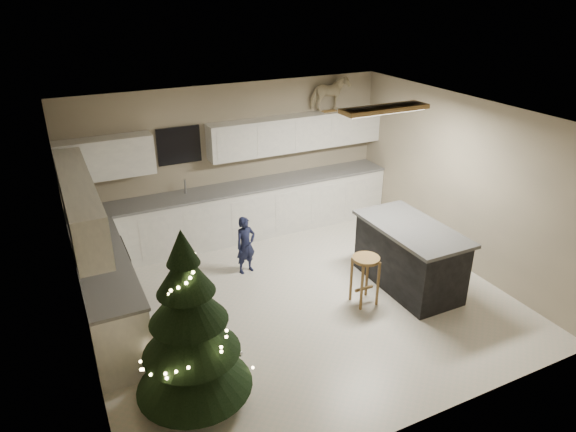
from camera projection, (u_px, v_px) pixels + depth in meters
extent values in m
plane|color=beige|center=(299.00, 299.00, 7.22)|extent=(5.50, 5.50, 0.00)
cube|color=tan|center=(232.00, 161.00, 8.73)|extent=(5.50, 0.02, 2.60)
cube|color=tan|center=(426.00, 318.00, 4.64)|extent=(5.50, 0.02, 2.60)
cube|color=tan|center=(76.00, 262.00, 5.58)|extent=(0.02, 5.00, 2.60)
cube|color=tan|center=(461.00, 183.00, 7.79)|extent=(0.02, 5.00, 2.60)
cube|color=silver|center=(301.00, 117.00, 6.14)|extent=(5.50, 5.00, 0.02)
cube|color=brown|center=(385.00, 109.00, 6.77)|extent=(1.25, 0.32, 0.06)
cube|color=white|center=(384.00, 111.00, 6.78)|extent=(1.15, 0.24, 0.02)
cube|color=white|center=(241.00, 213.00, 8.83)|extent=(5.48, 0.60, 0.90)
cube|color=white|center=(107.00, 294.00, 6.55)|extent=(0.60, 2.60, 0.90)
cube|color=slate|center=(240.00, 188.00, 8.63)|extent=(5.48, 0.62, 0.04)
cube|color=slate|center=(103.00, 261.00, 6.35)|extent=(0.62, 2.60, 0.04)
cube|color=white|center=(105.00, 158.00, 7.59)|extent=(1.40, 0.35, 0.60)
cube|color=white|center=(297.00, 133.00, 8.88)|extent=(3.20, 0.35, 0.60)
cube|color=white|center=(79.00, 202.00, 6.08)|extent=(0.35, 2.60, 0.60)
cube|color=black|center=(179.00, 145.00, 8.17)|extent=(0.70, 0.04, 0.60)
cube|color=#99999E|center=(188.00, 198.00, 8.29)|extent=(0.55, 0.40, 0.06)
cylinder|color=#99999E|center=(185.00, 186.00, 8.30)|extent=(0.03, 0.03, 0.24)
cube|color=black|center=(105.00, 282.00, 6.80)|extent=(0.64, 0.75, 0.90)
cube|color=black|center=(78.00, 246.00, 6.45)|extent=(0.10, 0.75, 0.30)
cube|color=black|center=(409.00, 258.00, 7.40)|extent=(0.80, 1.60, 0.90)
cube|color=#2B2B2E|center=(412.00, 228.00, 7.20)|extent=(0.90, 1.70, 0.05)
cylinder|color=brown|center=(366.00, 259.00, 6.88)|extent=(0.37, 0.37, 0.04)
cylinder|color=brown|center=(362.00, 288.00, 6.87)|extent=(0.04, 0.04, 0.67)
cylinder|color=brown|center=(378.00, 284.00, 6.98)|extent=(0.04, 0.04, 0.67)
cylinder|color=brown|center=(351.00, 279.00, 7.08)|extent=(0.04, 0.04, 0.67)
cylinder|color=brown|center=(367.00, 275.00, 7.19)|extent=(0.04, 0.04, 0.67)
cube|color=brown|center=(364.00, 289.00, 7.08)|extent=(0.28, 0.03, 0.03)
cylinder|color=#3F2816|center=(196.00, 388.00, 5.46)|extent=(0.11, 0.11, 0.27)
cone|color=black|center=(193.00, 361.00, 5.31)|extent=(1.22, 1.22, 0.63)
cone|color=black|center=(190.00, 330.00, 5.14)|extent=(1.00, 1.00, 0.54)
cone|color=black|center=(187.00, 300.00, 4.99)|extent=(0.79, 0.79, 0.49)
cone|color=black|center=(184.00, 272.00, 4.86)|extent=(0.57, 0.57, 0.45)
cone|color=black|center=(182.00, 247.00, 4.75)|extent=(0.32, 0.32, 0.36)
sphere|color=#FFD88C|center=(251.00, 364.00, 5.68)|extent=(0.03, 0.03, 0.03)
sphere|color=#FFD88C|center=(241.00, 352.00, 5.80)|extent=(0.03, 0.03, 0.03)
sphere|color=#FFD88C|center=(227.00, 343.00, 5.88)|extent=(0.03, 0.03, 0.03)
sphere|color=#FFD88C|center=(212.00, 338.00, 5.91)|extent=(0.03, 0.03, 0.03)
sphere|color=#FFD88C|center=(196.00, 336.00, 5.89)|extent=(0.03, 0.03, 0.03)
sphere|color=#FFD88C|center=(180.00, 336.00, 5.81)|extent=(0.03, 0.03, 0.03)
sphere|color=#FFD88C|center=(165.00, 340.00, 5.70)|extent=(0.03, 0.03, 0.03)
sphere|color=#FFD88C|center=(153.00, 345.00, 5.55)|extent=(0.03, 0.03, 0.03)
sphere|color=#FFD88C|center=(145.00, 352.00, 5.39)|extent=(0.03, 0.03, 0.03)
sphere|color=#FFD88C|center=(141.00, 360.00, 5.23)|extent=(0.03, 0.03, 0.03)
sphere|color=#FFD88C|center=(142.00, 367.00, 5.07)|extent=(0.03, 0.03, 0.03)
sphere|color=#FFD88C|center=(148.00, 372.00, 4.95)|extent=(0.03, 0.03, 0.03)
sphere|color=#FFD88C|center=(159.00, 375.00, 4.86)|extent=(0.03, 0.03, 0.03)
sphere|color=#FFD88C|center=(173.00, 375.00, 4.80)|extent=(0.03, 0.03, 0.03)
sphere|color=#FFD88C|center=(188.00, 372.00, 4.79)|extent=(0.03, 0.03, 0.03)
sphere|color=#FFD88C|center=(202.00, 365.00, 4.82)|extent=(0.03, 0.03, 0.03)
sphere|color=#FFD88C|center=(214.00, 356.00, 4.88)|extent=(0.03, 0.03, 0.03)
sphere|color=#FFD88C|center=(223.00, 346.00, 4.96)|extent=(0.03, 0.03, 0.03)
sphere|color=#FFD88C|center=(228.00, 335.00, 5.06)|extent=(0.03, 0.03, 0.03)
sphere|color=#FFD88C|center=(228.00, 324.00, 5.15)|extent=(0.03, 0.03, 0.03)
sphere|color=#FFD88C|center=(225.00, 314.00, 5.24)|extent=(0.03, 0.03, 0.03)
sphere|color=#FFD88C|center=(219.00, 306.00, 5.30)|extent=(0.03, 0.03, 0.03)
sphere|color=#FFD88C|center=(211.00, 300.00, 5.34)|extent=(0.03, 0.03, 0.03)
sphere|color=#FFD88C|center=(201.00, 295.00, 5.36)|extent=(0.03, 0.03, 0.03)
sphere|color=#FFD88C|center=(191.00, 292.00, 5.34)|extent=(0.03, 0.03, 0.03)
sphere|color=#FFD88C|center=(182.00, 291.00, 5.29)|extent=(0.03, 0.03, 0.03)
sphere|color=#FFD88C|center=(173.00, 291.00, 5.22)|extent=(0.03, 0.03, 0.03)
sphere|color=#FFD88C|center=(166.00, 292.00, 5.13)|extent=(0.03, 0.03, 0.03)
sphere|color=#FFD88C|center=(162.00, 293.00, 5.04)|extent=(0.03, 0.03, 0.03)
sphere|color=#FFD88C|center=(160.00, 295.00, 4.95)|extent=(0.03, 0.03, 0.03)
sphere|color=#FFD88C|center=(161.00, 295.00, 4.87)|extent=(0.03, 0.03, 0.03)
sphere|color=#FFD88C|center=(164.00, 295.00, 4.80)|extent=(0.03, 0.03, 0.03)
sphere|color=#FFD88C|center=(169.00, 294.00, 4.75)|extent=(0.03, 0.03, 0.03)
sphere|color=#FFD88C|center=(175.00, 292.00, 4.72)|extent=(0.03, 0.03, 0.03)
sphere|color=#FFD88C|center=(182.00, 288.00, 4.71)|extent=(0.03, 0.03, 0.03)
sphere|color=#FFD88C|center=(188.00, 283.00, 4.72)|extent=(0.03, 0.03, 0.03)
sphere|color=#FFD88C|center=(192.00, 277.00, 4.74)|extent=(0.03, 0.03, 0.03)
sphere|color=#FFD88C|center=(195.00, 271.00, 4.76)|extent=(0.03, 0.03, 0.03)
sphere|color=#FFD88C|center=(197.00, 265.00, 4.79)|extent=(0.03, 0.03, 0.03)
sphere|color=#FFD88C|center=(196.00, 259.00, 4.81)|extent=(0.03, 0.03, 0.03)
sphere|color=#FFD88C|center=(195.00, 254.00, 4.83)|extent=(0.03, 0.03, 0.03)
sphere|color=#FFD88C|center=(192.00, 250.00, 4.83)|extent=(0.03, 0.03, 0.03)
sphere|color=#FFD88C|center=(189.00, 245.00, 4.82)|extent=(0.03, 0.03, 0.03)
sphere|color=#FFD88C|center=(185.00, 242.00, 4.81)|extent=(0.03, 0.03, 0.03)
sphere|color=#FFD88C|center=(182.00, 239.00, 4.78)|extent=(0.03, 0.03, 0.03)
sphere|color=silver|center=(243.00, 357.00, 5.59)|extent=(0.06, 0.06, 0.06)
sphere|color=silver|center=(156.00, 347.00, 5.52)|extent=(0.06, 0.06, 0.06)
sphere|color=silver|center=(191.00, 381.00, 4.85)|extent=(0.06, 0.06, 0.06)
sphere|color=silver|center=(222.00, 323.00, 5.44)|extent=(0.06, 0.06, 0.06)
sphere|color=silver|center=(158.00, 324.00, 5.18)|extent=(0.06, 0.06, 0.06)
sphere|color=silver|center=(197.00, 331.00, 4.83)|extent=(0.06, 0.06, 0.06)
sphere|color=silver|center=(202.00, 291.00, 5.20)|extent=(0.06, 0.06, 0.06)
sphere|color=silver|center=(167.00, 291.00, 4.92)|extent=(0.06, 0.06, 0.06)
sphere|color=silver|center=(193.00, 282.00, 4.80)|extent=(0.06, 0.06, 0.06)
sphere|color=silver|center=(186.00, 259.00, 4.89)|extent=(0.06, 0.06, 0.06)
sphere|color=silver|center=(179.00, 250.00, 4.75)|extent=(0.06, 0.06, 0.06)
imported|color=#161C3E|center=(246.00, 245.00, 7.74)|extent=(0.37, 0.28, 0.91)
cube|color=brown|center=(330.00, 111.00, 8.96)|extent=(0.27, 0.02, 0.02)
cube|color=brown|center=(328.00, 110.00, 9.03)|extent=(0.27, 0.02, 0.02)
imported|color=beige|center=(330.00, 94.00, 8.87)|extent=(0.70, 0.36, 0.58)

